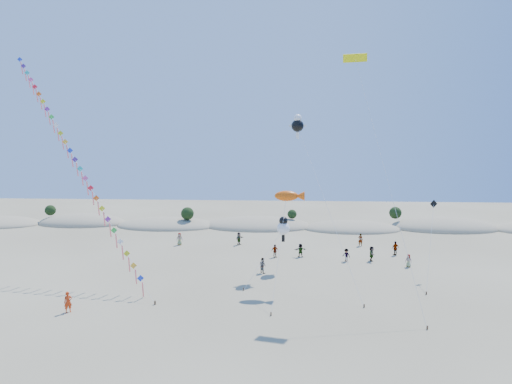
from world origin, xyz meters
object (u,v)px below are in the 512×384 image
Objects in this scene: fish_kite at (290,196)px; flyer_foreground at (68,302)px; parafoil_kite at (356,63)px; kite_train at (71,152)px.

fish_kite is 5.39× the size of flyer_foreground.
parafoil_kite reaches higher than flyer_foreground.
parafoil_kite is 33.88m from flyer_foreground.
fish_kite reaches higher than flyer_foreground.
kite_train is 25.08m from fish_kite.
parafoil_kite is at bearing -18.52° from flyer_foreground.
parafoil_kite reaches higher than fish_kite.
parafoil_kite is at bearing -7.81° from kite_train.
fish_kite is at bearing -9.09° from kite_train.
fish_kite is at bearing 177.30° from parafoil_kite.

